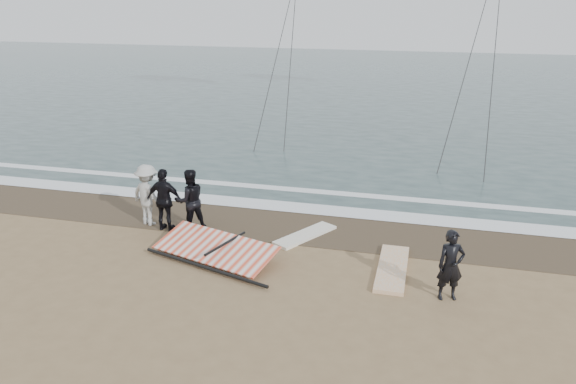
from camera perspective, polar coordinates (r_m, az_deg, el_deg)
name	(u,v)px	position (r m, az deg, el deg)	size (l,w,h in m)	color
ground	(296,306)	(12.85, 0.82, -11.49)	(120.00, 120.00, 0.00)	#8C704C
sea	(398,85)	(44.28, 11.14, 10.62)	(120.00, 54.00, 0.02)	#233838
wet_sand	(332,229)	(16.79, 4.46, -3.74)	(120.00, 2.80, 0.01)	#4C3D2B
foam_near	(339,211)	(18.06, 5.25, -1.97)	(120.00, 0.90, 0.01)	white
foam_far	(348,194)	(19.63, 6.07, -0.20)	(120.00, 0.45, 0.01)	white
man_main	(451,265)	(13.26, 16.19, -7.17)	(0.61, 0.40, 1.68)	black
board_white	(392,268)	(14.57, 10.54, -7.64)	(0.72, 2.56, 0.10)	silver
board_cream	(305,235)	(16.21, 1.76, -4.41)	(0.57, 2.13, 0.09)	white
trio_cluster	(166,198)	(16.90, -12.33, -0.59)	(2.67, 1.20, 1.89)	black
sail_rig	(215,249)	(15.17, -7.44, -5.72)	(3.73, 2.61, 0.49)	black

